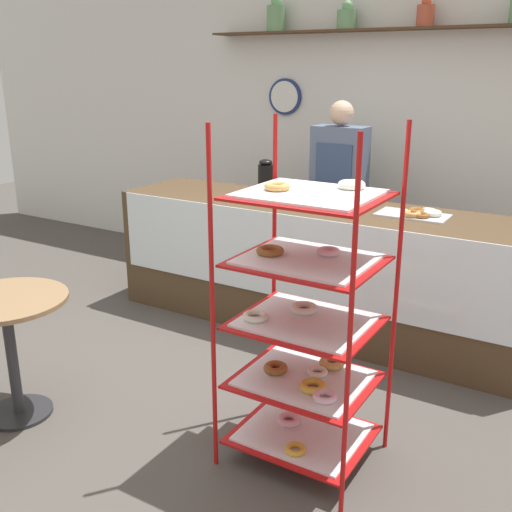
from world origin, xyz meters
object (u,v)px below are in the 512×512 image
(pastry_rack, at_px, (305,321))
(person_worker, at_px, (338,195))
(cafe_table, at_px, (8,328))
(donut_tray_counter, at_px, (418,214))
(coffee_carafe, at_px, (266,181))

(pastry_rack, xyz_separation_m, person_worker, (-0.75, 2.08, 0.15))
(cafe_table, bearing_deg, donut_tray_counter, 51.41)
(coffee_carafe, bearing_deg, person_worker, 65.88)
(pastry_rack, distance_m, donut_tray_counter, 1.54)
(person_worker, relative_size, donut_tray_counter, 3.53)
(cafe_table, bearing_deg, coffee_carafe, 75.50)
(donut_tray_counter, bearing_deg, coffee_carafe, -174.75)
(pastry_rack, bearing_deg, coffee_carafe, 126.54)
(person_worker, distance_m, coffee_carafe, 0.75)
(cafe_table, distance_m, coffee_carafe, 2.06)
(person_worker, height_order, coffee_carafe, person_worker)
(coffee_carafe, relative_size, donut_tray_counter, 0.67)
(person_worker, distance_m, donut_tray_counter, 0.99)
(pastry_rack, bearing_deg, donut_tray_counter, 87.48)
(cafe_table, height_order, donut_tray_counter, donut_tray_counter)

